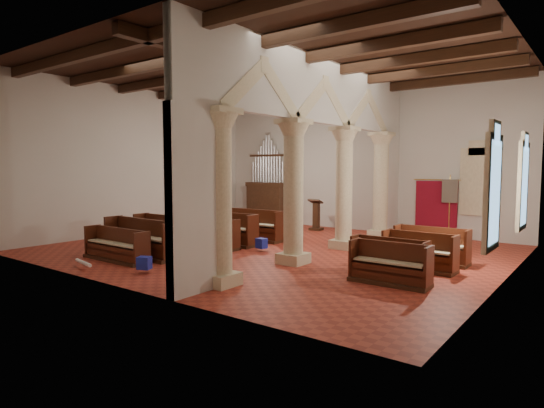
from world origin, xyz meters
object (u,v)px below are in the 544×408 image
(processional_banner, at_px, (449,219))
(aisle_pew_0, at_px, (390,270))
(pipe_organ, at_px, (267,195))
(lectern, at_px, (316,217))
(nave_pew_0, at_px, (116,250))

(processional_banner, xyz_separation_m, aisle_pew_0, (0.77, -7.51, -0.48))
(pipe_organ, relative_size, processional_banner, 1.79)
(aisle_pew_0, bearing_deg, processional_banner, 95.44)
(pipe_organ, bearing_deg, processional_banner, -0.04)
(processional_banner, bearing_deg, pipe_organ, 165.98)
(lectern, distance_m, nave_pew_0, 9.14)
(lectern, relative_size, nave_pew_0, 0.55)
(pipe_organ, relative_size, nave_pew_0, 1.76)
(nave_pew_0, bearing_deg, aisle_pew_0, 16.91)
(pipe_organ, xyz_separation_m, nave_pew_0, (1.90, -9.78, -1.06))
(nave_pew_0, bearing_deg, pipe_organ, 101.05)
(pipe_organ, height_order, lectern, pipe_organ)
(nave_pew_0, xyz_separation_m, aisle_pew_0, (7.49, 2.27, 0.02))
(lectern, bearing_deg, pipe_organ, 163.72)
(lectern, bearing_deg, aisle_pew_0, -51.10)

